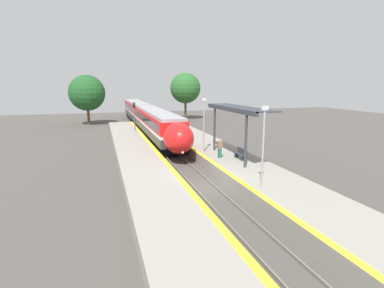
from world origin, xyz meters
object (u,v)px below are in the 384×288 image
train (146,116)px  lamppost_near (263,142)px  platform_bench (241,153)px  person_waiting (220,148)px  railway_signal (135,116)px  lamppost_mid (204,121)px

train → lamppost_near: 30.77m
platform_bench → person_waiting: person_waiting is taller
platform_bench → railway_signal: (-6.64, 18.44, 1.45)m
train → lamppost_mid: lamppost_mid is taller
train → lamppost_near: (2.43, -30.64, 1.52)m
platform_bench → lamppost_near: size_ratio=0.36×
railway_signal → person_waiting: bearing=-73.6°
lamppost_mid → lamppost_near: bearing=-90.0°
platform_bench → railway_signal: size_ratio=0.37×
person_waiting → railway_signal: railway_signal is taller
train → railway_signal: (-2.25, -5.41, 0.63)m
train → lamppost_mid: size_ratio=9.02×
person_waiting → railway_signal: bearing=106.4°
lamppost_near → lamppost_mid: bearing=90.0°
platform_bench → lamppost_near: 7.44m
train → lamppost_mid: (2.43, -20.11, 1.52)m
platform_bench → person_waiting: 1.81m
lamppost_mid → railway_signal: bearing=107.6°
railway_signal → lamppost_near: bearing=-79.5°
platform_bench → lamppost_mid: 4.83m
platform_bench → lamppost_mid: size_ratio=0.36×
railway_signal → lamppost_near: size_ratio=0.95×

